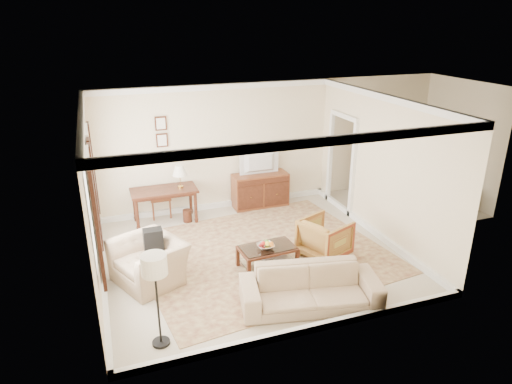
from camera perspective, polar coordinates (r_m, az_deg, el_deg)
room_shell at (r=7.93m, az=-0.64°, el=8.03°), size 5.51×5.01×2.91m
annex_bedroom at (r=11.65m, az=18.81°, el=0.24°), size 3.00×2.70×2.90m
window_front at (r=7.14m, az=-19.63°, el=-2.53°), size 0.12×1.56×1.80m
window_rear at (r=8.64m, az=-19.84°, el=1.51°), size 0.12×1.56×1.80m
doorway at (r=10.72m, az=10.57°, el=3.42°), size 0.10×1.12×2.25m
rug at (r=8.86m, az=0.75°, el=-7.64°), size 4.91×4.35×0.01m
writing_desk at (r=10.09m, az=-11.42°, el=-0.25°), size 1.41×0.71×0.77m
desk_chair at (r=10.46m, az=-11.96°, el=-0.33°), size 0.48×0.48×1.05m
desk_lamp at (r=10.02m, az=-9.48°, el=1.92°), size 0.32×0.32×0.50m
framed_prints at (r=10.13m, az=-11.75°, el=7.40°), size 0.25×0.04×0.68m
sideboard at (r=10.85m, az=0.52°, el=0.25°), size 1.31×0.50×0.81m
tv at (r=10.56m, az=0.57°, el=4.55°), size 0.90×0.52×0.12m
coffee_table at (r=8.24m, az=1.43°, el=-7.48°), size 1.04×0.65×0.42m
fruit_bowl at (r=8.12m, az=1.22°, el=-6.71°), size 0.42×0.42×0.10m
book_a at (r=8.31m, az=0.63°, el=-8.44°), size 0.26×0.17×0.38m
book_b at (r=8.40m, az=2.37°, el=-8.14°), size 0.25×0.18×0.38m
striped_armchair at (r=8.69m, az=8.62°, el=-5.48°), size 1.00×1.02×0.82m
club_armchair at (r=7.98m, az=-13.28°, el=-7.66°), size 1.16×1.36×1.00m
backpack at (r=7.94m, az=-12.74°, el=-5.73°), size 0.31×0.37×0.40m
sofa at (r=7.24m, az=6.85°, el=-11.13°), size 2.24×1.05×0.84m
floor_lamp at (r=6.18m, az=-12.55°, el=-9.69°), size 0.34×0.34×1.40m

